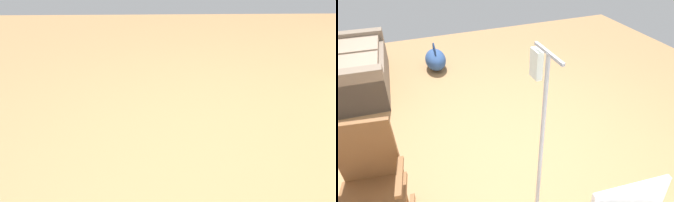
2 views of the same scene
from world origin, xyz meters
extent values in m
plane|color=#9E7247|center=(0.00, 0.00, 0.00)|extent=(7.17, 7.17, 0.00)
cube|color=silver|center=(-1.57, 0.04, 0.63)|extent=(0.08, 0.56, 0.28)
cube|color=#7D6C5C|center=(1.92, 1.84, 0.23)|extent=(1.64, 0.93, 0.45)
cube|color=gray|center=(1.55, 1.82, 0.49)|extent=(0.70, 0.68, 0.10)
cube|color=gray|center=(2.29, 1.78, 0.49)|extent=(0.70, 0.68, 0.10)
cube|color=#7D6C5C|center=(1.22, 1.87, 0.30)|extent=(0.22, 0.86, 0.60)
cube|color=#7D6C5C|center=(2.63, 1.80, 0.30)|extent=(0.22, 0.86, 0.60)
cylinder|color=brown|center=(-0.63, 1.43, 0.25)|extent=(0.04, 0.04, 0.40)
cube|color=brown|center=(-0.78, 1.64, 0.45)|extent=(0.52, 0.54, 0.04)
cube|color=brown|center=(-0.59, 1.61, 0.75)|extent=(0.18, 0.44, 0.60)
cube|color=brown|center=(-0.84, 1.42, 0.67)|extent=(0.39, 0.10, 0.03)
ellipsoid|color=#2D4C84|center=(2.14, 0.67, 0.15)|extent=(0.58, 0.35, 0.30)
torus|color=navy|center=(2.14, 0.67, 0.28)|extent=(0.30, 0.04, 0.30)
cylinder|color=#B2B5BA|center=(-1.36, 0.60, 0.85)|extent=(0.02, 0.02, 1.65)
cube|color=#B2B5BA|center=(-1.36, 0.60, 1.68)|extent=(0.28, 0.02, 0.02)
cube|color=white|center=(-1.24, 0.60, 1.57)|extent=(0.09, 0.04, 0.16)
camera|label=1|loc=(0.32, 2.12, 1.94)|focal=36.33mm
camera|label=2|loc=(-2.57, 1.30, 2.29)|focal=33.59mm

